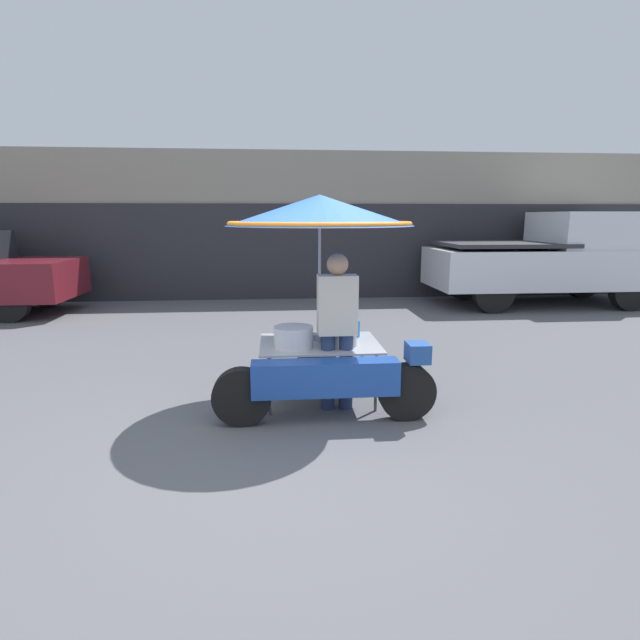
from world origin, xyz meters
The scene contains 5 objects.
ground_plane centered at (0.00, 0.00, 0.00)m, with size 36.00×36.00×0.00m, color #56565B.
shopfront_building centered at (0.00, 8.77, 1.66)m, with size 28.00×2.06×3.34m.
vendor_motorcycle_cart centered at (0.43, 1.08, 1.62)m, with size 2.08×1.85×2.10m.
vendor_person centered at (0.57, 0.88, 0.86)m, with size 0.38×0.22×1.55m.
pickup_truck centered at (5.87, 6.46, 0.97)m, with size 4.83×1.93×1.98m.
Camera 1 is at (-0.01, -3.83, 1.89)m, focal length 28.00 mm.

